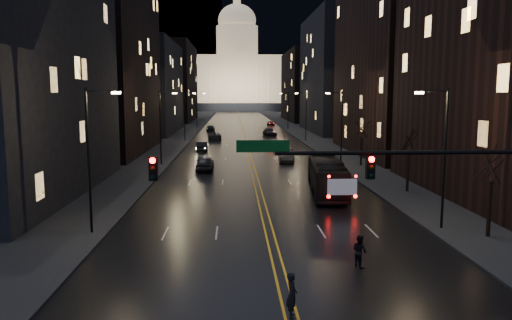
{
  "coord_description": "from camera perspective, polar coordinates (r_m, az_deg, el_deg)",
  "views": [
    {
      "loc": [
        -2.21,
        -20.37,
        8.64
      ],
      "look_at": [
        -0.69,
        13.23,
        4.16
      ],
      "focal_mm": 35.0,
      "sensor_mm": 36.0,
      "label": 1
    }
  ],
  "objects": [
    {
      "name": "sidewalk_right",
      "position": [
        151.48,
        3.57,
        4.33
      ],
      "size": [
        8.0,
        320.0,
        0.16
      ],
      "primitive_type": "cube",
      "color": "black",
      "rests_on": "ground"
    },
    {
      "name": "streetlamp_right_mid",
      "position": [
        61.86,
        9.59,
        4.18
      ],
      "size": [
        2.13,
        0.25,
        9.0
      ],
      "color": "black",
      "rests_on": "ground"
    },
    {
      "name": "oncoming_car_b",
      "position": [
        75.33,
        -6.24,
        1.53
      ],
      "size": [
        2.04,
        4.72,
        1.51
      ],
      "primitive_type": "imported",
      "rotation": [
        0.0,
        0.0,
        3.24
      ],
      "color": "black",
      "rests_on": "ground"
    },
    {
      "name": "oncoming_car_d",
      "position": [
        115.39,
        -5.21,
        3.62
      ],
      "size": [
        2.21,
        5.05,
        1.45
      ],
      "primitive_type": "imported",
      "rotation": [
        0.0,
        0.0,
        3.18
      ],
      "color": "black",
      "rests_on": "ground"
    },
    {
      "name": "center_line",
      "position": [
        150.63,
        -1.75,
        4.3
      ],
      "size": [
        0.62,
        320.0,
        0.01
      ],
      "primitive_type": "cube",
      "color": "orange",
      "rests_on": "road"
    },
    {
      "name": "receding_car_a",
      "position": [
        63.05,
        3.44,
        0.48
      ],
      "size": [
        2.03,
        5.25,
        1.71
      ],
      "primitive_type": "imported",
      "rotation": [
        0.0,
        0.0,
        -0.04
      ],
      "color": "black",
      "rests_on": "ground"
    },
    {
      "name": "building_left_far",
      "position": [
        113.93,
        -12.21,
        8.1
      ],
      "size": [
        12.0,
        34.0,
        20.0
      ],
      "primitive_type": "cube",
      "color": "black",
      "rests_on": "ground"
    },
    {
      "name": "tree_right_near",
      "position": [
        32.45,
        25.39,
        -0.43
      ],
      "size": [
        2.4,
        2.4,
        6.65
      ],
      "color": "black",
      "rests_on": "ground"
    },
    {
      "name": "traffic_signal",
      "position": [
        22.2,
        18.9,
        -2.0
      ],
      "size": [
        17.29,
        0.45,
        7.0
      ],
      "color": "black",
      "rests_on": "ground"
    },
    {
      "name": "capitol",
      "position": [
        270.51,
        -2.15,
        9.38
      ],
      "size": [
        90.0,
        50.0,
        58.5
      ],
      "color": "black",
      "rests_on": "ground"
    },
    {
      "name": "building_right_mid",
      "position": [
        114.82,
        9.2,
        9.67
      ],
      "size": [
        12.0,
        34.0,
        26.0
      ],
      "primitive_type": "cube",
      "color": "black",
      "rests_on": "ground"
    },
    {
      "name": "receding_car_b",
      "position": [
        80.15,
        2.02,
        1.88
      ],
      "size": [
        2.02,
        4.12,
        1.35
      ],
      "primitive_type": "imported",
      "rotation": [
        0.0,
        0.0,
        0.11
      ],
      "color": "black",
      "rests_on": "ground"
    },
    {
      "name": "streetlamp_right_dist",
      "position": [
        121.12,
        3.6,
        5.89
      ],
      "size": [
        2.13,
        0.25,
        9.0
      ],
      "color": "black",
      "rests_on": "ground"
    },
    {
      "name": "ground",
      "position": [
        22.23,
        3.44,
        -15.3
      ],
      "size": [
        900.0,
        900.0,
        0.0
      ],
      "primitive_type": "plane",
      "color": "black",
      "rests_on": "ground"
    },
    {
      "name": "mountain_ridge",
      "position": [
        406.51,
        3.52,
        15.54
      ],
      "size": [
        520.0,
        60.0,
        130.0
      ],
      "primitive_type": "cube",
      "color": "black",
      "rests_on": "ground"
    },
    {
      "name": "oncoming_car_c",
      "position": [
        94.29,
        -4.74,
        2.75
      ],
      "size": [
        2.66,
        5.41,
        1.48
      ],
      "primitive_type": "imported",
      "rotation": [
        0.0,
        0.0,
        3.18
      ],
      "color": "black",
      "rests_on": "ground"
    },
    {
      "name": "streetlamp_left_near",
      "position": [
        31.76,
        -18.29,
        0.77
      ],
      "size": [
        2.13,
        0.25,
        9.0
      ],
      "color": "black",
      "rests_on": "ground"
    },
    {
      "name": "streetlamp_left_dist",
      "position": [
        120.73,
        -6.71,
        5.85
      ],
      "size": [
        2.13,
        0.25,
        9.0
      ],
      "color": "black",
      "rests_on": "ground"
    },
    {
      "name": "pedestrian_a",
      "position": [
        20.05,
        4.13,
        -15.14
      ],
      "size": [
        0.45,
        0.67,
        1.8
      ],
      "primitive_type": "imported",
      "rotation": [
        0.0,
        0.0,
        1.55
      ],
      "color": "black",
      "rests_on": "ground"
    },
    {
      "name": "streetlamp_right_near",
      "position": [
        33.23,
        20.5,
        0.96
      ],
      "size": [
        2.13,
        0.25,
        9.0
      ],
      "color": "black",
      "rests_on": "ground"
    },
    {
      "name": "receding_car_d",
      "position": [
        136.74,
        1.72,
        4.22
      ],
      "size": [
        2.49,
        4.62,
        1.23
      ],
      "primitive_type": "imported",
      "rotation": [
        0.0,
        0.0,
        -0.1
      ],
      "color": "black",
      "rests_on": "ground"
    },
    {
      "name": "oncoming_car_a",
      "position": [
        56.61,
        -5.86,
        -0.39
      ],
      "size": [
        1.96,
        4.86,
        1.66
      ],
      "primitive_type": "imported",
      "rotation": [
        0.0,
        0.0,
        3.14
      ],
      "color": "black",
      "rests_on": "ground"
    },
    {
      "name": "streetlamp_left_mid",
      "position": [
        61.08,
        -10.71,
        4.12
      ],
      "size": [
        2.13,
        0.25,
        9.0
      ],
      "color": "black",
      "rests_on": "ground"
    },
    {
      "name": "receding_car_c",
      "position": [
        102.97,
        1.57,
        3.21
      ],
      "size": [
        2.9,
        5.7,
        1.58
      ],
      "primitive_type": "imported",
      "rotation": [
        0.0,
        0.0,
        0.13
      ],
      "color": "black",
      "rests_on": "ground"
    },
    {
      "name": "building_left_near",
      "position": [
        46.41,
        -26.89,
        9.69
      ],
      "size": [
        12.0,
        28.0,
        22.0
      ],
      "primitive_type": "cube",
      "color": "black",
      "rests_on": "ground"
    },
    {
      "name": "building_right_dist",
      "position": [
        162.05,
        5.7,
        8.38
      ],
      "size": [
        12.0,
        40.0,
        22.0
      ],
      "primitive_type": "cube",
      "color": "black",
      "rests_on": "ground"
    },
    {
      "name": "pedestrian_b",
      "position": [
        25.89,
        11.75,
        -10.15
      ],
      "size": [
        0.73,
        0.91,
        1.65
      ],
      "primitive_type": "imported",
      "rotation": [
        0.0,
        0.0,
        1.99
      ],
      "color": "black",
      "rests_on": "ground"
    },
    {
      "name": "tree_right_far",
      "position": [
        60.45,
        12.01,
        3.52
      ],
      "size": [
        2.4,
        2.4,
        6.65
      ],
      "color": "black",
      "rests_on": "ground"
    },
    {
      "name": "road",
      "position": [
        150.63,
        -1.75,
        4.3
      ],
      "size": [
        20.0,
        320.0,
        0.02
      ],
      "primitive_type": "cube",
      "color": "black",
      "rests_on": "ground"
    },
    {
      "name": "tree_right_mid",
      "position": [
        45.2,
        17.09,
        2.03
      ],
      "size": [
        2.4,
        2.4,
        6.65
      ],
      "color": "black",
      "rests_on": "ground"
    },
    {
      "name": "building_right_tall",
      "position": [
        74.82,
        16.09,
        15.26
      ],
      "size": [
        12.0,
        30.0,
        38.0
      ],
      "primitive_type": "cube",
      "color": "black",
      "rests_on": "ground"
    },
    {
      "name": "streetlamp_left_far",
      "position": [
        90.84,
        -8.06,
        5.27
      ],
      "size": [
        2.13,
        0.25,
        9.0
      ],
      "color": "black",
      "rests_on": "ground"
    },
    {
      "name": "sidewalk_left",
      "position": [
        151.07,
        -7.08,
        4.28
      ],
      "size": [
        8.0,
        320.0,
        0.16
      ],
      "primitive_type": "cube",
      "color": "black",
      "rests_on": "ground"
    },
    {
      "name": "building_left_dist",
      "position": [
        161.5,
        -9.38,
        8.68
      ],
      "size": [
        12.0,
        40.0,
        24.0
      ],
      "primitive_type": "cube",
      "color": "black",
      "rests_on": "ground"
    },
    {
      "name": "building_left_mid",
      "position": [
        76.89,
        -17.07,
        11.26
      ],
      "size": [
        12.0,
        30.0,
        28.0
      ],
      "primitive_type": "cube",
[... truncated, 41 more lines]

